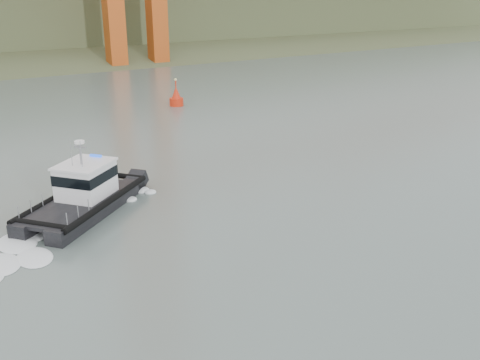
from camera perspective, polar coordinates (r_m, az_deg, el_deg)
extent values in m
plane|color=#4B5954|center=(26.74, 8.66, -9.93)|extent=(400.00, 400.00, 0.00)
cube|color=black|center=(35.38, -17.87, -2.43)|extent=(8.18, 7.02, 1.05)
cube|color=black|center=(34.11, -14.60, -2.93)|extent=(8.18, 7.02, 1.05)
cube|color=black|center=(34.24, -16.73, -2.28)|extent=(8.67, 8.01, 0.22)
cube|color=white|center=(34.53, -16.11, -0.05)|extent=(4.11, 4.04, 2.02)
cube|color=black|center=(34.42, -16.17, 0.52)|extent=(4.19, 4.12, 0.66)
cube|color=white|center=(34.20, -16.28, 1.65)|extent=(4.36, 4.29, 0.14)
cylinder|color=gray|center=(33.78, -16.64, 2.68)|extent=(0.14, 0.14, 1.58)
cylinder|color=white|center=(33.58, -16.76, 3.89)|extent=(0.61, 0.61, 0.16)
cylinder|color=red|center=(64.61, -6.79, 8.19)|extent=(1.65, 1.65, 1.10)
cone|color=red|center=(64.40, -6.83, 9.15)|extent=(1.28, 1.28, 1.65)
cylinder|color=red|center=(64.21, -6.87, 10.12)|extent=(0.15, 0.15, 0.92)
sphere|color=#E5D87F|center=(64.12, -6.89, 10.60)|extent=(0.28, 0.28, 0.28)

